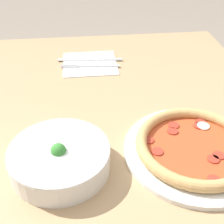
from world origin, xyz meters
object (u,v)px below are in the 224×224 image
at_px(pizza, 195,147).
at_px(bowl, 59,157).
at_px(fork, 91,66).
at_px(knife, 92,60).

height_order(pizza, bowl, bowl).
relative_size(fork, knife, 0.89).
xyz_separation_m(pizza, bowl, (-0.01, 0.30, 0.01)).
relative_size(pizza, knife, 1.43).
xyz_separation_m(fork, knife, (0.05, -0.01, -0.00)).
relative_size(pizza, fork, 1.61).
height_order(pizza, fork, pizza).
bearing_deg(knife, bowl, 84.92).
bearing_deg(bowl, knife, -11.00).
bearing_deg(fork, bowl, 84.67).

